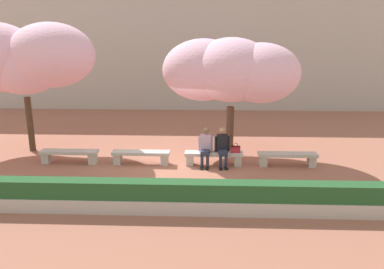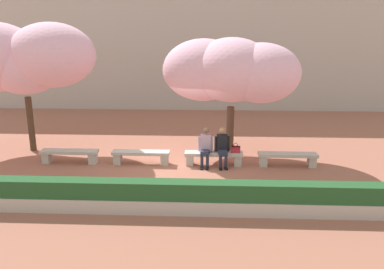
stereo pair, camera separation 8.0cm
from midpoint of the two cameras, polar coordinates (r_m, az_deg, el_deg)
ground_plane at (r=12.69m, az=-2.08°, el=-4.58°), size 100.00×100.00×0.00m
building_facade at (r=23.61m, az=0.22°, el=15.27°), size 28.00×4.00×8.82m
stone_bench_west_end at (r=13.40m, az=-17.99°, el=-2.87°), size 1.94×0.43×0.45m
stone_bench_near_west at (r=12.75m, az=-7.60°, el=-3.15°), size 1.94×0.43×0.45m
stone_bench_center at (r=12.55m, az=3.50°, el=-3.33°), size 1.94×0.43×0.45m
stone_bench_near_east at (r=12.83m, az=14.54°, el=-3.39°), size 1.94×0.43×0.45m
person_seated_left at (r=12.38m, az=2.26°, el=-1.67°), size 0.51×0.70×1.29m
person_seated_right at (r=12.39m, az=4.82°, el=-1.70°), size 0.51×0.71×1.29m
handbag at (r=12.49m, az=6.83°, el=-2.20°), size 0.30×0.15×0.34m
cherry_tree_main at (r=13.28m, az=5.97°, el=9.60°), size 4.78×3.03×4.17m
cherry_tree_secondary at (r=14.92m, az=-24.43°, el=10.49°), size 5.25×3.16×4.70m
planter_hedge_foreground at (r=9.30m, az=-3.90°, el=-9.49°), size 12.42×0.50×0.80m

